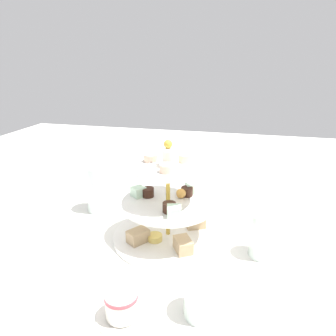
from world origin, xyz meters
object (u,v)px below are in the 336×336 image
(water_glass_mid_back, at_px, (264,236))
(water_glass_short_left, at_px, (202,296))
(teacup_with_saucer, at_px, (122,306))
(butter_knife_left, at_px, (208,192))
(butter_knife_right, at_px, (40,272))
(water_glass_tall_right, at_px, (98,188))
(tiered_serving_stand, at_px, (168,210))

(water_glass_mid_back, bearing_deg, water_glass_short_left, -28.78)
(teacup_with_saucer, relative_size, butter_knife_left, 0.53)
(water_glass_short_left, distance_m, butter_knife_right, 0.35)
(water_glass_tall_right, xyz_separation_m, water_glass_mid_back, (0.12, 0.46, -0.02))
(tiered_serving_stand, height_order, water_glass_short_left, tiered_serving_stand)
(tiered_serving_stand, bearing_deg, butter_knife_right, -49.88)
(water_glass_tall_right, xyz_separation_m, teacup_with_saucer, (0.36, 0.21, -0.04))
(tiered_serving_stand, distance_m, water_glass_tall_right, 0.25)
(butter_knife_left, bearing_deg, water_glass_tall_right, 51.57)
(water_glass_tall_right, bearing_deg, butter_knife_right, 0.29)
(butter_knife_right, bearing_deg, water_glass_tall_right, 137.74)
(water_glass_tall_right, height_order, butter_knife_left, water_glass_tall_right)
(butter_knife_left, distance_m, butter_knife_right, 0.57)
(water_glass_short_left, distance_m, butter_knife_left, 0.52)
(butter_knife_left, relative_size, butter_knife_right, 1.00)
(water_glass_short_left, height_order, butter_knife_left, water_glass_short_left)
(tiered_serving_stand, bearing_deg, teacup_with_saucer, -3.99)
(tiered_serving_stand, relative_size, butter_knife_left, 1.60)
(tiered_serving_stand, relative_size, water_glass_mid_back, 2.69)
(water_glass_mid_back, bearing_deg, teacup_with_saucer, -45.27)
(water_glass_tall_right, distance_m, water_glass_mid_back, 0.47)
(teacup_with_saucer, xyz_separation_m, butter_knife_right, (-0.07, -0.21, -0.02))
(water_glass_tall_right, relative_size, teacup_with_saucer, 1.53)
(water_glass_mid_back, bearing_deg, butter_knife_left, -153.55)
(butter_knife_right, bearing_deg, water_glass_mid_back, 68.18)
(tiered_serving_stand, bearing_deg, water_glass_mid_back, 84.48)
(water_glass_short_left, xyz_separation_m, water_glass_mid_back, (-0.20, 0.11, 0.01))
(water_glass_short_left, distance_m, teacup_with_saucer, 0.14)
(tiered_serving_stand, relative_size, water_glass_short_left, 3.51)
(butter_knife_left, height_order, water_glass_mid_back, water_glass_mid_back)
(tiered_serving_stand, relative_size, water_glass_tall_right, 1.98)
(water_glass_short_left, relative_size, teacup_with_saucer, 0.86)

